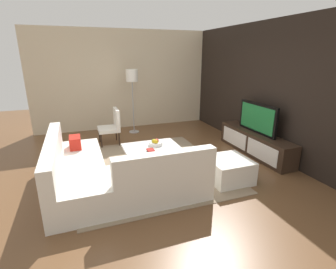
{
  "coord_description": "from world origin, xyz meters",
  "views": [
    {
      "loc": [
        4.26,
        -1.2,
        2.11
      ],
      "look_at": [
        -0.32,
        0.48,
        0.56
      ],
      "focal_mm": 26.97,
      "sensor_mm": 36.0,
      "label": 1
    }
  ],
  "objects_px": {
    "sectional_couch": "(106,174)",
    "coffee_table": "(154,157)",
    "accent_chair_near": "(112,124)",
    "floor_lamp": "(132,80)",
    "ottoman": "(228,170)",
    "fruit_bowl": "(156,143)",
    "television": "(257,118)",
    "book_stack": "(151,152)",
    "media_console": "(255,143)"
  },
  "relations": [
    {
      "from": "coffee_table",
      "to": "book_stack",
      "type": "xyz_separation_m",
      "value": [
        0.22,
        -0.12,
        0.22
      ]
    },
    {
      "from": "coffee_table",
      "to": "accent_chair_near",
      "type": "bearing_deg",
      "value": -161.98
    },
    {
      "from": "sectional_couch",
      "to": "coffee_table",
      "type": "height_order",
      "value": "sectional_couch"
    },
    {
      "from": "television",
      "to": "book_stack",
      "type": "relative_size",
      "value": 5.76
    },
    {
      "from": "floor_lamp",
      "to": "fruit_bowl",
      "type": "xyz_separation_m",
      "value": [
        2.25,
        -0.06,
        -1.04
      ]
    },
    {
      "from": "television",
      "to": "sectional_couch",
      "type": "height_order",
      "value": "television"
    },
    {
      "from": "sectional_couch",
      "to": "book_stack",
      "type": "xyz_separation_m",
      "value": [
        -0.38,
        0.86,
        0.13
      ]
    },
    {
      "from": "media_console",
      "to": "accent_chair_near",
      "type": "relative_size",
      "value": 2.38
    },
    {
      "from": "floor_lamp",
      "to": "accent_chair_near",
      "type": "bearing_deg",
      "value": -42.37
    },
    {
      "from": "floor_lamp",
      "to": "media_console",
      "type": "bearing_deg",
      "value": 40.2
    },
    {
      "from": "media_console",
      "to": "book_stack",
      "type": "relative_size",
      "value": 10.56
    },
    {
      "from": "accent_chair_near",
      "to": "book_stack",
      "type": "bearing_deg",
      "value": 23.81
    },
    {
      "from": "media_console",
      "to": "floor_lamp",
      "type": "bearing_deg",
      "value": -139.8
    },
    {
      "from": "ottoman",
      "to": "fruit_bowl",
      "type": "bearing_deg",
      "value": -139.96
    },
    {
      "from": "coffee_table",
      "to": "ottoman",
      "type": "xyz_separation_m",
      "value": [
        0.97,
        1.06,
        -0.0
      ]
    },
    {
      "from": "ottoman",
      "to": "book_stack",
      "type": "distance_m",
      "value": 1.41
    },
    {
      "from": "coffee_table",
      "to": "book_stack",
      "type": "height_order",
      "value": "book_stack"
    },
    {
      "from": "accent_chair_near",
      "to": "coffee_table",
      "type": "bearing_deg",
      "value": 29.22
    },
    {
      "from": "accent_chair_near",
      "to": "fruit_bowl",
      "type": "xyz_separation_m",
      "value": [
        1.49,
        0.64,
        -0.06
      ]
    },
    {
      "from": "sectional_couch",
      "to": "accent_chair_near",
      "type": "bearing_deg",
      "value": 169.17
    },
    {
      "from": "accent_chair_near",
      "to": "book_stack",
      "type": "height_order",
      "value": "accent_chair_near"
    },
    {
      "from": "accent_chair_near",
      "to": "ottoman",
      "type": "relative_size",
      "value": 1.24
    },
    {
      "from": "floor_lamp",
      "to": "fruit_bowl",
      "type": "bearing_deg",
      "value": -1.56
    },
    {
      "from": "television",
      "to": "book_stack",
      "type": "xyz_separation_m",
      "value": [
        0.12,
        -2.42,
        -0.39
      ]
    },
    {
      "from": "television",
      "to": "coffee_table",
      "type": "relative_size",
      "value": 1.05
    },
    {
      "from": "media_console",
      "to": "coffee_table",
      "type": "xyz_separation_m",
      "value": [
        -0.1,
        -2.3,
        -0.05
      ]
    },
    {
      "from": "coffee_table",
      "to": "media_console",
      "type": "bearing_deg",
      "value": 87.51
    },
    {
      "from": "floor_lamp",
      "to": "fruit_bowl",
      "type": "relative_size",
      "value": 6.22
    },
    {
      "from": "television",
      "to": "fruit_bowl",
      "type": "xyz_separation_m",
      "value": [
        -0.28,
        -2.2,
        -0.38
      ]
    },
    {
      "from": "media_console",
      "to": "ottoman",
      "type": "distance_m",
      "value": 1.51
    },
    {
      "from": "media_console",
      "to": "fruit_bowl",
      "type": "relative_size",
      "value": 7.4
    },
    {
      "from": "floor_lamp",
      "to": "ottoman",
      "type": "relative_size",
      "value": 2.49
    },
    {
      "from": "fruit_bowl",
      "to": "television",
      "type": "bearing_deg",
      "value": 82.85
    },
    {
      "from": "sectional_couch",
      "to": "ottoman",
      "type": "xyz_separation_m",
      "value": [
        0.37,
        2.03,
        -0.09
      ]
    },
    {
      "from": "accent_chair_near",
      "to": "ottoman",
      "type": "distance_m",
      "value": 3.09
    },
    {
      "from": "coffee_table",
      "to": "fruit_bowl",
      "type": "bearing_deg",
      "value": 151.08
    },
    {
      "from": "accent_chair_near",
      "to": "book_stack",
      "type": "relative_size",
      "value": 4.44
    },
    {
      "from": "coffee_table",
      "to": "floor_lamp",
      "type": "xyz_separation_m",
      "value": [
        -2.43,
        0.16,
        1.27
      ]
    },
    {
      "from": "coffee_table",
      "to": "book_stack",
      "type": "relative_size",
      "value": 5.5
    },
    {
      "from": "accent_chair_near",
      "to": "book_stack",
      "type": "distance_m",
      "value": 1.93
    },
    {
      "from": "coffee_table",
      "to": "ottoman",
      "type": "height_order",
      "value": "ottoman"
    },
    {
      "from": "coffee_table",
      "to": "floor_lamp",
      "type": "bearing_deg",
      "value": 176.26
    },
    {
      "from": "coffee_table",
      "to": "fruit_bowl",
      "type": "height_order",
      "value": "fruit_bowl"
    },
    {
      "from": "ottoman",
      "to": "fruit_bowl",
      "type": "height_order",
      "value": "fruit_bowl"
    },
    {
      "from": "accent_chair_near",
      "to": "floor_lamp",
      "type": "relative_size",
      "value": 0.5
    },
    {
      "from": "floor_lamp",
      "to": "book_stack",
      "type": "bearing_deg",
      "value": -5.97
    },
    {
      "from": "ottoman",
      "to": "floor_lamp",
      "type": "bearing_deg",
      "value": -165.17
    },
    {
      "from": "sectional_couch",
      "to": "coffee_table",
      "type": "xyz_separation_m",
      "value": [
        -0.6,
        0.97,
        -0.09
      ]
    },
    {
      "from": "media_console",
      "to": "accent_chair_near",
      "type": "distance_m",
      "value": 3.35
    },
    {
      "from": "sectional_couch",
      "to": "floor_lamp",
      "type": "height_order",
      "value": "floor_lamp"
    }
  ]
}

